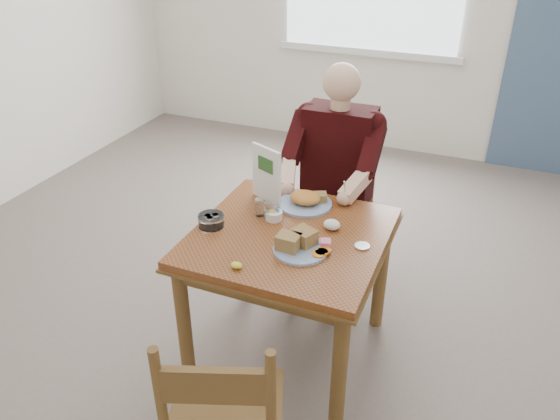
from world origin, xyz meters
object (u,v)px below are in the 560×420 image
at_px(table, 289,252).
at_px(diner, 335,164).
at_px(chair_far, 336,207).
at_px(chair_near, 224,420).
at_px(near_plate, 300,244).
at_px(far_plate, 306,200).

bearing_deg(table, diner, 90.00).
xyz_separation_m(chair_far, chair_near, (0.10, -1.69, 0.00)).
bearing_deg(diner, chair_far, 90.01).
distance_m(chair_far, near_plate, 0.97).
height_order(chair_far, diner, diner).
relative_size(chair_near, diner, 0.69).
distance_m(chair_far, far_plate, 0.59).
bearing_deg(table, near_plate, -50.71).
bearing_deg(far_plate, near_plate, -73.99).
relative_size(diner, far_plate, 3.70).
bearing_deg(far_plate, table, -85.57).
bearing_deg(near_plate, diner, 96.50).
xyz_separation_m(table, chair_near, (0.10, -0.89, -0.16)).
bearing_deg(near_plate, far_plate, 106.01).
bearing_deg(chair_far, diner, -89.99).
relative_size(table, chair_near, 0.97).
relative_size(table, far_plate, 2.46).
distance_m(table, near_plate, 0.21).
height_order(diner, far_plate, diner).
relative_size(chair_near, near_plate, 3.25).
xyz_separation_m(diner, near_plate, (0.09, -0.82, -0.03)).
distance_m(near_plate, far_plate, 0.42).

